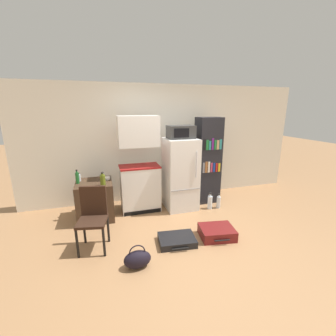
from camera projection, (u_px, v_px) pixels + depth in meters
The scene contains 17 objects.
ground_plane at pixel (192, 241), 3.57m from camera, with size 24.00×24.00×0.00m, color #A3754C.
wall_back at pixel (168, 143), 5.14m from camera, with size 6.40×0.10×2.54m.
side_table at pixel (95, 200), 4.24m from camera, with size 0.65×0.67×0.72m.
kitchen_hutch at pixel (140, 169), 4.45m from camera, with size 0.79×0.46×1.91m.
refrigerator at pixel (180, 174), 4.63m from camera, with size 0.63×0.68×1.46m.
microwave at pixel (181, 132), 4.40m from camera, with size 0.52×0.35×0.25m.
bookshelf at pixel (208, 161), 4.89m from camera, with size 0.50×0.40×1.86m.
bottle_green_tall at pixel (77, 178), 4.04m from camera, with size 0.06×0.06×0.26m.
bottle_olive_oil at pixel (103, 180), 3.94m from camera, with size 0.09×0.09×0.24m.
bottle_clear_short at pixel (79, 178), 4.17m from camera, with size 0.06×0.06×0.16m.
bowl at pixel (106, 178), 4.30m from camera, with size 0.15×0.15×0.04m.
chair at pixel (93, 213), 3.31m from camera, with size 0.47×0.48×0.93m.
suitcase_large_flat at pixel (177, 240), 3.50m from camera, with size 0.60×0.49×0.11m.
suitcase_small_flat at pixel (217, 232), 3.66m from camera, with size 0.60×0.52×0.17m.
handbag at pixel (137, 259), 2.95m from camera, with size 0.36×0.20×0.33m.
water_bottle_front at pixel (210, 202), 4.68m from camera, with size 0.10×0.10×0.35m.
water_bottle_middle at pixel (218, 202), 4.71m from camera, with size 0.08×0.08×0.32m.
Camera 1 is at (-1.28, -2.90, 2.05)m, focal length 24.00 mm.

